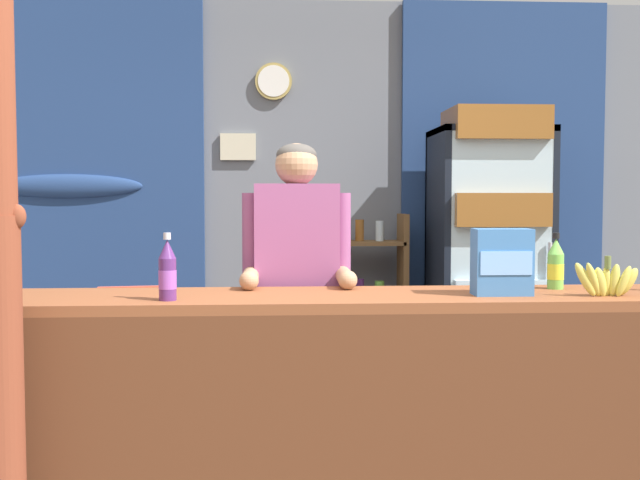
% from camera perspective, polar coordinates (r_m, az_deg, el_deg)
% --- Properties ---
extents(back_wall_curtained, '(5.59, 0.22, 2.70)m').
position_cam_1_polar(back_wall_curtained, '(5.09, -1.56, 3.46)').
color(back_wall_curtained, slate).
rests_on(back_wall_curtained, ground).
extents(stall_counter, '(3.37, 0.53, 0.99)m').
position_cam_1_polar(stall_counter, '(2.84, -1.30, -12.25)').
color(stall_counter, brown).
rests_on(stall_counter, ground).
extents(drink_fridge, '(0.69, 0.63, 1.91)m').
position_cam_1_polar(drink_fridge, '(4.76, 12.99, -0.67)').
color(drink_fridge, black).
rests_on(drink_fridge, ground).
extents(bottle_shelf_rack, '(0.48, 0.28, 1.26)m').
position_cam_1_polar(bottle_shelf_rack, '(4.85, 3.85, -5.15)').
color(bottle_shelf_rack, brown).
rests_on(bottle_shelf_rack, ground).
extents(plastic_lawn_chair, '(0.49, 0.49, 0.86)m').
position_cam_1_polar(plastic_lawn_chair, '(4.28, -14.18, -8.59)').
color(plastic_lawn_chair, '#E5563D').
rests_on(plastic_lawn_chair, ground).
extents(shopkeeper, '(0.48, 0.42, 1.61)m').
position_cam_1_polar(shopkeeper, '(3.28, -1.81, -2.93)').
color(shopkeeper, '#28282D').
rests_on(shopkeeper, ground).
extents(soda_bottle_grape_soda, '(0.07, 0.07, 0.25)m').
position_cam_1_polar(soda_bottle_grape_soda, '(2.76, -11.75, -2.43)').
color(soda_bottle_grape_soda, '#56286B').
rests_on(soda_bottle_grape_soda, stall_counter).
extents(soda_bottle_lime_soda, '(0.07, 0.07, 0.23)m').
position_cam_1_polar(soda_bottle_lime_soda, '(3.20, 17.82, -1.87)').
color(soda_bottle_lime_soda, '#75C64C').
rests_on(soda_bottle_lime_soda, stall_counter).
extents(snack_box_biscuit, '(0.22, 0.11, 0.26)m').
position_cam_1_polar(snack_box_biscuit, '(2.93, 13.94, -1.67)').
color(snack_box_biscuit, '#3D75B7').
rests_on(snack_box_biscuit, stall_counter).
extents(banana_bunch, '(0.28, 0.06, 0.16)m').
position_cam_1_polar(banana_bunch, '(3.03, 21.40, -2.94)').
color(banana_bunch, '#CCC14C').
rests_on(banana_bunch, stall_counter).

